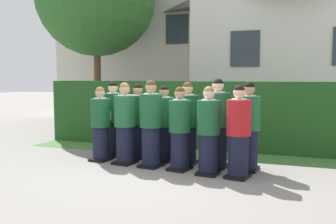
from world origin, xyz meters
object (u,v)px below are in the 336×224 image
Objects in this scene: student_rear_row_4 at (218,125)px; student_rear_row_3 at (187,125)px; student_rear_row_5 at (248,129)px; student_front_row_2 at (151,126)px; student_rear_row_0 at (114,120)px; student_front_row_1 at (125,125)px; student_front_row_3 at (180,131)px; student_in_red_blazer at (239,134)px; student_front_row_4 at (209,133)px; student_rear_row_2 at (164,125)px; student_rear_row_1 at (138,123)px; student_front_row_0 at (101,126)px.

student_rear_row_3 is at bearing 174.34° from student_rear_row_4.
student_rear_row_4 is 0.59m from student_rear_row_5.
student_front_row_2 is at bearing -141.41° from student_rear_row_3.
student_rear_row_0 is at bearing 149.88° from student_front_row_2.
student_front_row_1 is 1.20m from student_front_row_3.
student_in_red_blazer is at bearing -51.68° from student_rear_row_4.
student_front_row_4 reaches higher than student_rear_row_2.
student_rear_row_1 is at bearing 149.14° from student_front_row_3.
student_front_row_2 is 1.07× the size of student_rear_row_2.
student_in_red_blazer is 0.98× the size of student_rear_row_0.
student_front_row_0 is 0.94× the size of student_front_row_1.
student_front_row_2 is at bearing -168.88° from student_rear_row_5.
student_rear_row_1 is 1.16m from student_rear_row_3.
student_rear_row_3 is 1.21m from student_rear_row_5.
student_rear_row_4 reaches higher than student_front_row_4.
student_rear_row_1 is 0.97× the size of student_rear_row_3.
student_front_row_0 is 2.41m from student_rear_row_4.
student_rear_row_4 is at bearing 86.85° from student_front_row_4.
student_front_row_2 reaches higher than student_rear_row_5.
student_front_row_1 is at bearing -46.56° from student_rear_row_0.
student_rear_row_4 is (1.21, 0.41, 0.02)m from student_front_row_2.
student_rear_row_0 is at bearing 175.27° from student_rear_row_1.
student_front_row_1 reaches higher than student_rear_row_1.
student_rear_row_4 is at bearing 174.75° from student_rear_row_5.
student_front_row_0 is at bearing -161.38° from student_rear_row_2.
student_front_row_0 is at bearing 172.13° from student_front_row_4.
student_rear_row_4 is (1.77, -0.23, 0.05)m from student_rear_row_1.
student_rear_row_5 reaches higher than student_front_row_0.
student_rear_row_4 is at bearing -7.82° from student_rear_row_2.
student_rear_row_3 reaches higher than student_rear_row_0.
student_in_red_blazer is at bearing -25.71° from student_rear_row_2.
student_front_row_1 is 0.97× the size of student_front_row_2.
student_rear_row_5 is (0.09, 0.58, 0.02)m from student_in_red_blazer.
student_front_row_4 is (0.58, -0.12, 0.01)m from student_front_row_3.
student_front_row_2 is 0.85m from student_rear_row_1.
student_rear_row_0 is at bearing 159.79° from student_front_row_4.
student_in_red_blazer reaches higher than student_front_row_3.
student_front_row_2 reaches higher than student_front_row_1.
student_rear_row_5 is (2.97, -0.33, 0.00)m from student_rear_row_0.
student_rear_row_5 is at bearing -5.46° from student_rear_row_3.
student_front_row_1 is 0.85m from student_rear_row_0.
student_front_row_2 reaches higher than student_rear_row_1.
student_rear_row_3 is 0.62m from student_rear_row_4.
student_rear_row_3 reaches higher than student_rear_row_1.
student_rear_row_0 reaches higher than student_rear_row_2.
student_rear_row_5 is at bearing 81.66° from student_in_red_blazer.
student_in_red_blazer is 1.83m from student_rear_row_2.
student_front_row_3 is 0.95× the size of student_rear_row_5.
student_rear_row_4 reaches higher than student_rear_row_1.
student_front_row_4 is 0.88m from student_rear_row_3.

